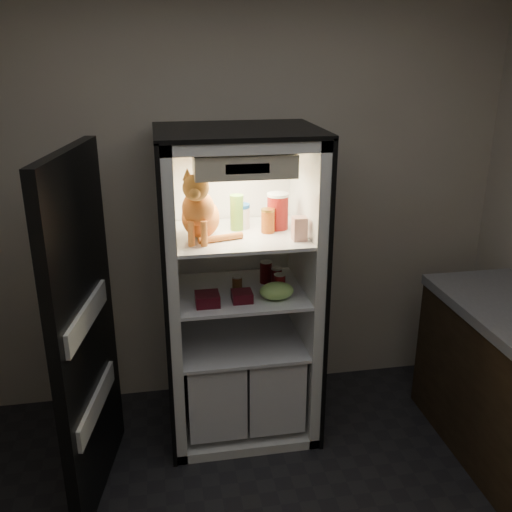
{
  "coord_description": "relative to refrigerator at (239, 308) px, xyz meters",
  "views": [
    {
      "loc": [
        -0.45,
        -1.72,
        2.28
      ],
      "look_at": [
        0.09,
        1.32,
        1.15
      ],
      "focal_mm": 40.0,
      "sensor_mm": 36.0,
      "label": 1
    }
  ],
  "objects": [
    {
      "name": "room_shell",
      "position": [
        0.0,
        -1.38,
        0.83
      ],
      "size": [
        3.6,
        3.6,
        3.6
      ],
      "color": "white",
      "rests_on": "floor"
    },
    {
      "name": "refrigerator",
      "position": [
        0.0,
        0.0,
        0.0
      ],
      "size": [
        0.9,
        0.72,
        1.88
      ],
      "color": "white",
      "rests_on": "floor"
    },
    {
      "name": "fridge_door",
      "position": [
        -0.85,
        -0.43,
        0.12
      ],
      "size": [
        0.21,
        0.87,
        1.85
      ],
      "rotation": [
        0.0,
        0.0,
        -0.18
      ],
      "color": "black",
      "rests_on": "floor"
    },
    {
      "name": "tabby_cat",
      "position": [
        -0.23,
        -0.12,
        0.66
      ],
      "size": [
        0.35,
        0.41,
        0.42
      ],
      "rotation": [
        0.0,
        0.0,
        -0.18
      ],
      "color": "#C95019",
      "rests_on": "refrigerator"
    },
    {
      "name": "parmesan_shaker",
      "position": [
        -0.0,
        0.01,
        0.6
      ],
      "size": [
        0.08,
        0.08,
        0.21
      ],
      "color": "#248525",
      "rests_on": "refrigerator"
    },
    {
      "name": "mayo_tub",
      "position": [
        0.03,
        0.04,
        0.57
      ],
      "size": [
        0.1,
        0.1,
        0.14
      ],
      "color": "white",
      "rests_on": "refrigerator"
    },
    {
      "name": "salsa_jar",
      "position": [
        0.16,
        -0.07,
        0.57
      ],
      "size": [
        0.08,
        0.08,
        0.14
      ],
      "color": "maroon",
      "rests_on": "refrigerator"
    },
    {
      "name": "pepper_jar",
      "position": [
        0.23,
        -0.01,
        0.6
      ],
      "size": [
        0.12,
        0.12,
        0.21
      ],
      "color": "maroon",
      "rests_on": "refrigerator"
    },
    {
      "name": "cream_carton",
      "position": [
        0.31,
        -0.23,
        0.56
      ],
      "size": [
        0.08,
        0.08,
        0.13
      ],
      "primitive_type": "cube",
      "color": "white",
      "rests_on": "refrigerator"
    },
    {
      "name": "soda_can_a",
      "position": [
        0.17,
        0.03,
        0.22
      ],
      "size": [
        0.07,
        0.07,
        0.14
      ],
      "color": "black",
      "rests_on": "refrigerator"
    },
    {
      "name": "soda_can_b",
      "position": [
        0.22,
        -0.05,
        0.21
      ],
      "size": [
        0.06,
        0.06,
        0.12
      ],
      "color": "black",
      "rests_on": "refrigerator"
    },
    {
      "name": "soda_can_c",
      "position": [
        0.22,
        -0.16,
        0.21
      ],
      "size": [
        0.07,
        0.07,
        0.12
      ],
      "color": "black",
      "rests_on": "refrigerator"
    },
    {
      "name": "condiment_jar",
      "position": [
        -0.01,
        -0.04,
        0.19
      ],
      "size": [
        0.06,
        0.06,
        0.08
      ],
      "color": "brown",
      "rests_on": "refrigerator"
    },
    {
      "name": "grape_bag",
      "position": [
        0.18,
        -0.22,
        0.2
      ],
      "size": [
        0.2,
        0.14,
        0.1
      ],
      "primitive_type": "ellipsoid",
      "color": "#83C25A",
      "rests_on": "refrigerator"
    },
    {
      "name": "berry_box_left",
      "position": [
        -0.21,
        -0.23,
        0.18
      ],
      "size": [
        0.13,
        0.13,
        0.07
      ],
      "primitive_type": "cube",
      "color": "#540E19",
      "rests_on": "refrigerator"
    },
    {
      "name": "berry_box_right",
      "position": [
        -0.01,
        -0.21,
        0.18
      ],
      "size": [
        0.11,
        0.11,
        0.06
      ],
      "primitive_type": "cube",
      "color": "#540E19",
      "rests_on": "refrigerator"
    }
  ]
}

